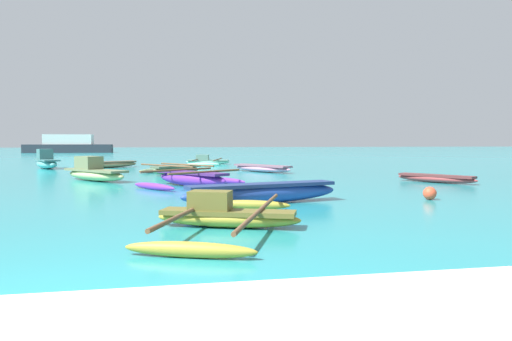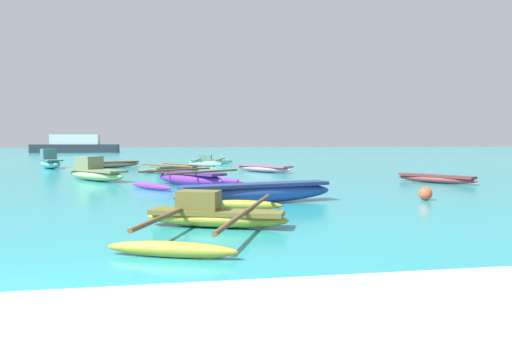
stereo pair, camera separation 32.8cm
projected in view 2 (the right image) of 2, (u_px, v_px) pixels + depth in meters
The scene contains 12 objects.
moored_boat_0 at pixel (210, 161), 29.04m from camera, with size 2.87×4.45×0.62m.
moored_boat_1 at pixel (110, 164), 25.26m from camera, with size 3.28×2.30×0.35m.
moored_boat_2 at pixel (94, 172), 16.83m from camera, with size 2.76×3.09×0.89m.
moored_boat_3 at pixel (436, 178), 15.85m from camera, with size 1.94×2.66×0.28m.
moored_boat_4 at pixel (214, 215), 7.63m from camera, with size 3.09×4.61×0.61m.
moored_boat_5 at pixel (256, 192), 10.53m from camera, with size 3.94×1.55×0.47m.
moored_boat_6 at pixel (263, 168), 21.59m from camera, with size 2.54×3.42×0.34m.
moored_boat_7 at pixel (177, 170), 19.82m from camera, with size 3.43×3.95×0.45m.
moored_boat_8 at pixel (50, 162), 24.52m from camera, with size 1.96×2.82×1.05m.
moored_boat_9 at pixel (189, 178), 14.68m from camera, with size 3.69×3.47×0.53m.
mooring_buoy_0 at pixel (425, 194), 11.15m from camera, with size 0.32×0.32×0.32m.
distant_ferry at pixel (76, 145), 60.21m from camera, with size 10.92×2.40×2.40m.
Camera 2 is at (1.39, -3.21, 1.43)m, focal length 32.00 mm.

